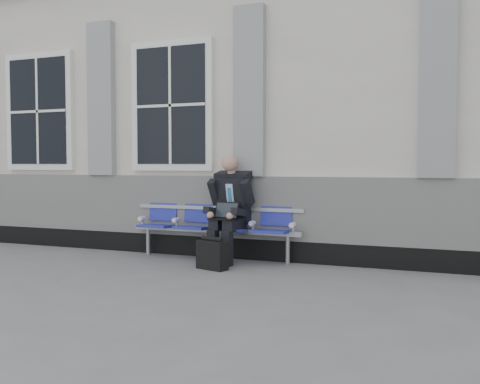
% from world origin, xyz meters
% --- Properties ---
extents(ground, '(70.00, 70.00, 0.00)m').
position_xyz_m(ground, '(0.00, 0.00, 0.00)').
color(ground, slate).
rests_on(ground, ground).
extents(station_building, '(14.40, 4.40, 4.49)m').
position_xyz_m(station_building, '(-0.02, 3.47, 2.22)').
color(station_building, silver).
rests_on(station_building, ground).
extents(bench, '(2.60, 0.47, 0.91)m').
position_xyz_m(bench, '(1.11, 1.32, 0.55)').
color(bench, '#9EA0A3').
rests_on(bench, ground).
extents(businessman, '(0.63, 0.85, 1.50)m').
position_xyz_m(businessman, '(1.40, 1.18, 0.80)').
color(businessman, black).
rests_on(businessman, ground).
extents(briefcase, '(0.45, 0.30, 0.43)m').
position_xyz_m(briefcase, '(1.39, 0.60, 0.20)').
color(briefcase, black).
rests_on(briefcase, ground).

